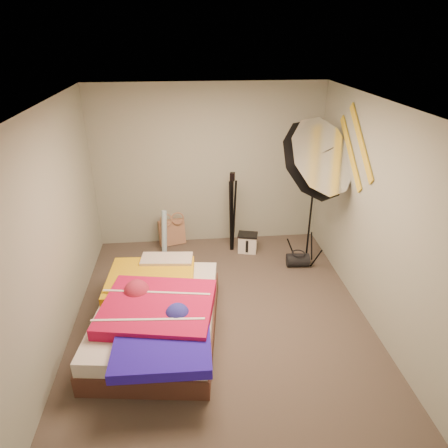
{
  "coord_description": "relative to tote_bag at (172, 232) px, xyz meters",
  "views": [
    {
      "loc": [
        -0.35,
        -3.88,
        3.15
      ],
      "look_at": [
        0.1,
        0.6,
        0.95
      ],
      "focal_mm": 32.0,
      "sensor_mm": 36.0,
      "label": 1
    }
  ],
  "objects": [
    {
      "name": "floor",
      "position": [
        0.61,
        -1.9,
        -0.21
      ],
      "size": [
        4.0,
        4.0,
        0.0
      ],
      "primitive_type": "plane",
      "color": "brown",
      "rests_on": "ground"
    },
    {
      "name": "ceiling",
      "position": [
        0.61,
        -1.9,
        2.29
      ],
      "size": [
        4.0,
        4.0,
        0.0
      ],
      "primitive_type": "plane",
      "rotation": [
        3.14,
        0.0,
        0.0
      ],
      "color": "silver",
      "rests_on": "wall_back"
    },
    {
      "name": "wall_back",
      "position": [
        0.61,
        0.1,
        1.04
      ],
      "size": [
        3.5,
        0.0,
        3.5
      ],
      "primitive_type": "plane",
      "rotation": [
        1.57,
        0.0,
        0.0
      ],
      "color": "gray",
      "rests_on": "floor"
    },
    {
      "name": "wall_front",
      "position": [
        0.61,
        -3.9,
        1.04
      ],
      "size": [
        3.5,
        0.0,
        3.5
      ],
      "primitive_type": "plane",
      "rotation": [
        -1.57,
        0.0,
        0.0
      ],
      "color": "gray",
      "rests_on": "floor"
    },
    {
      "name": "wall_left",
      "position": [
        -1.14,
        -1.9,
        1.04
      ],
      "size": [
        0.0,
        4.0,
        4.0
      ],
      "primitive_type": "plane",
      "rotation": [
        1.57,
        0.0,
        1.57
      ],
      "color": "gray",
      "rests_on": "floor"
    },
    {
      "name": "wall_right",
      "position": [
        2.36,
        -1.9,
        1.04
      ],
      "size": [
        0.0,
        4.0,
        4.0
      ],
      "primitive_type": "plane",
      "rotation": [
        1.57,
        0.0,
        -1.57
      ],
      "color": "gray",
      "rests_on": "floor"
    },
    {
      "name": "tote_bag",
      "position": [
        0.0,
        0.0,
        0.0
      ],
      "size": [
        0.44,
        0.28,
        0.42
      ],
      "primitive_type": "cube",
      "rotation": [
        -0.14,
        0.0,
        0.26
      ],
      "color": "tan",
      "rests_on": "floor"
    },
    {
      "name": "wrapping_roll",
      "position": [
        -0.1,
        -0.27,
        0.14
      ],
      "size": [
        0.13,
        0.21,
        0.69
      ],
      "primitive_type": "cylinder",
      "rotation": [
        -0.17,
        0.0,
        -0.29
      ],
      "color": "#64A6C9",
      "rests_on": "floor"
    },
    {
      "name": "camera_case",
      "position": [
        1.18,
        -0.37,
        -0.07
      ],
      "size": [
        0.32,
        0.26,
        0.28
      ],
      "primitive_type": "cube",
      "rotation": [
        0.0,
        0.0,
        -0.24
      ],
      "color": "white",
      "rests_on": "floor"
    },
    {
      "name": "duffel_bag",
      "position": [
        1.85,
        -0.88,
        -0.11
      ],
      "size": [
        0.34,
        0.22,
        0.2
      ],
      "primitive_type": "cylinder",
      "rotation": [
        0.0,
        1.57,
        -0.09
      ],
      "color": "black",
      "rests_on": "floor"
    },
    {
      "name": "wall_stripe_upper",
      "position": [
        2.34,
        -1.3,
        1.74
      ],
      "size": [
        0.02,
        0.91,
        0.78
      ],
      "primitive_type": "cube",
      "rotation": [
        0.7,
        0.0,
        0.0
      ],
      "color": "gold",
      "rests_on": "wall_right"
    },
    {
      "name": "wall_stripe_lower",
      "position": [
        2.34,
        -1.05,
        1.54
      ],
      "size": [
        0.02,
        0.91,
        0.78
      ],
      "primitive_type": "cube",
      "rotation": [
        0.7,
        0.0,
        0.0
      ],
      "color": "gold",
      "rests_on": "wall_right"
    },
    {
      "name": "bed",
      "position": [
        -0.12,
        -2.15,
        0.07
      ],
      "size": [
        1.51,
        2.08,
        0.54
      ],
      "color": "#4F2D24",
      "rests_on": "floor"
    },
    {
      "name": "photo_umbrella",
      "position": [
        1.91,
        -1.01,
        1.44
      ],
      "size": [
        1.11,
        1.25,
        2.29
      ],
      "color": "black",
      "rests_on": "floor"
    },
    {
      "name": "camera_tripod",
      "position": [
        0.94,
        -0.29,
        0.53
      ],
      "size": [
        0.09,
        0.09,
        1.28
      ],
      "color": "black",
      "rests_on": "floor"
    }
  ]
}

